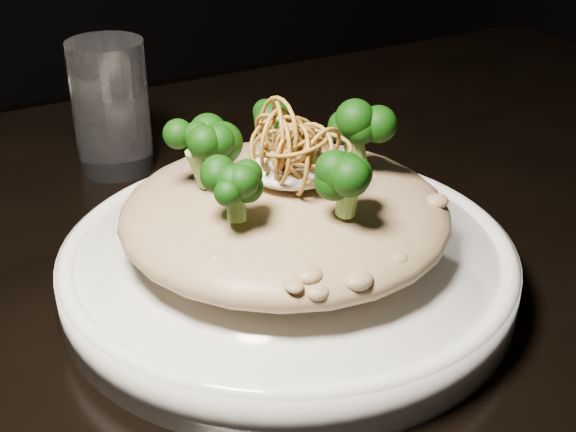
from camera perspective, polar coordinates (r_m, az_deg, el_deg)
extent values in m
cube|color=black|center=(0.60, 3.32, -3.89)|extent=(1.10, 0.80, 0.04)
cylinder|color=black|center=(1.28, 13.44, -5.42)|extent=(0.05, 0.05, 0.71)
cylinder|color=white|center=(0.54, 0.00, -3.67)|extent=(0.30, 0.30, 0.03)
ellipsoid|color=brown|center=(0.52, -0.23, 0.21)|extent=(0.22, 0.22, 0.05)
ellipsoid|color=white|center=(0.51, 0.27, 3.51)|extent=(0.06, 0.06, 0.02)
cylinder|color=white|center=(0.71, -12.48, 7.59)|extent=(0.08, 0.08, 0.11)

